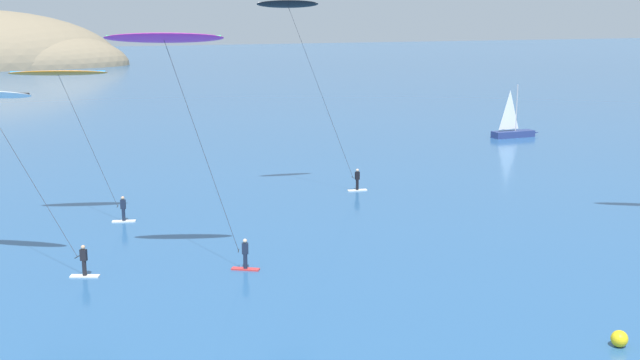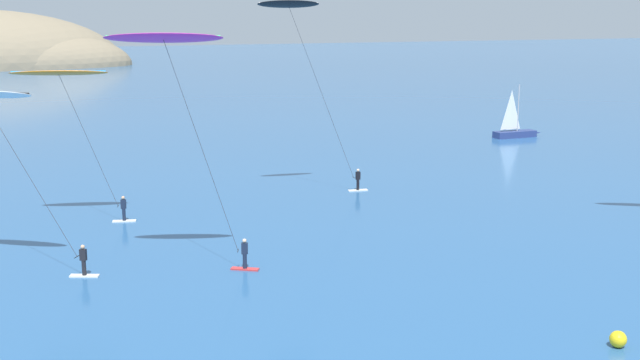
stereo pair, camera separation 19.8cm
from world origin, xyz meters
name	(u,v)px [view 2 (the right image)]	position (x,y,z in m)	size (l,w,h in m)	color
sailboat_near	(517,131)	(28.35, 56.27, 0.64)	(5.89, 1.45, 5.70)	navy
kitesurfer_magenta	(170,55)	(-15.27, 24.37, 11.34)	(7.41, 3.43, 12.52)	red
kitesurfer_black	(297,25)	(-3.26, 38.92, 12.46)	(8.38, 1.64, 14.30)	silver
kitesurfer_orange	(64,84)	(-19.64, 36.49, 8.99)	(7.27, 2.77, 9.96)	silver
marker_buoy	(618,339)	(-0.49, 7.97, 0.35)	(0.70, 0.70, 0.70)	yellow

